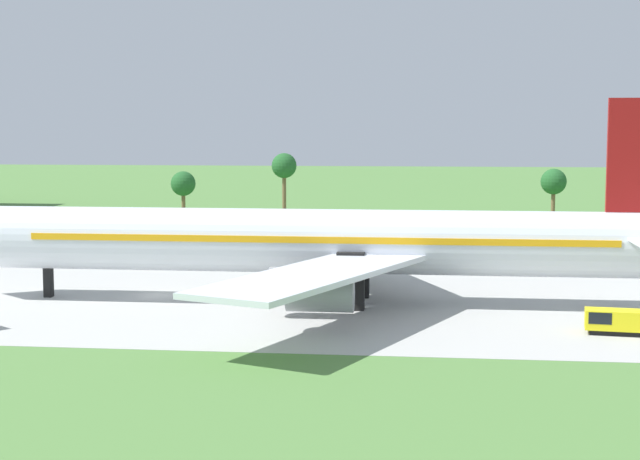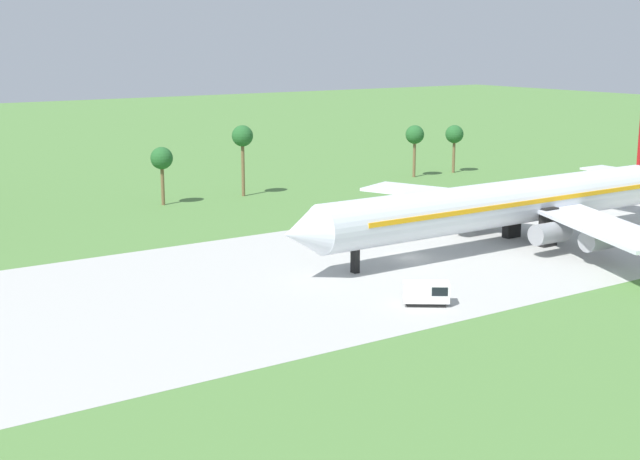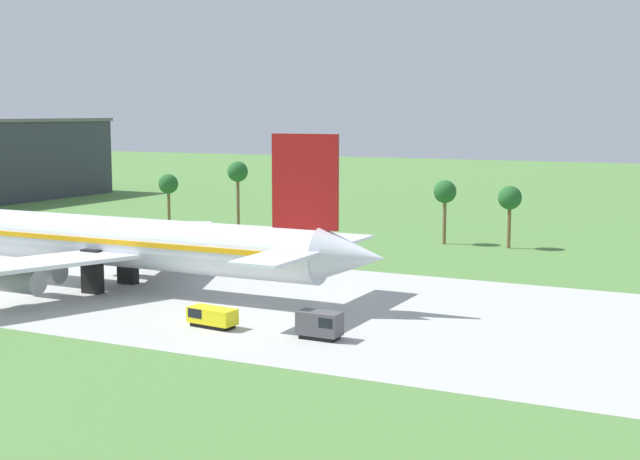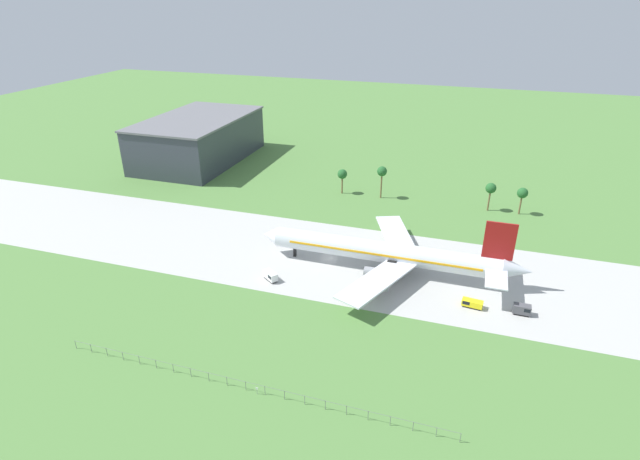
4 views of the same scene
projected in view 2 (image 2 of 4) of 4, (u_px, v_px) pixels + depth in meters
ground_plane at (410, 258)px, 109.37m from camera, size 600.00×600.00×0.00m
taxiway_strip at (410, 258)px, 109.37m from camera, size 320.00×44.00×0.02m
jet_airliner at (523, 201)px, 116.22m from camera, size 72.83×53.53×18.37m
catering_van at (428, 293)px, 89.78m from camera, size 4.91×4.33×2.41m
palm_tree_row at (329, 141)px, 160.28m from camera, size 66.63×3.60×12.10m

